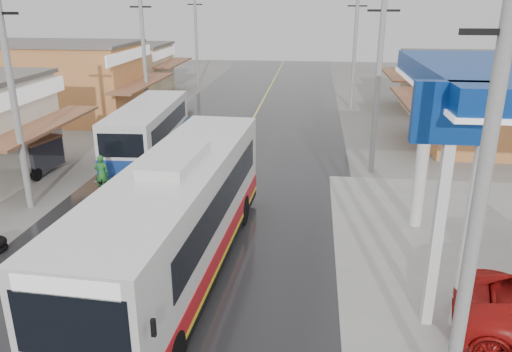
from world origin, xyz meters
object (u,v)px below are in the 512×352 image
(coach_bus, at_px, (180,218))
(tricycle_near, at_px, (37,154))
(cyclist, at_px, (105,184))
(second_bus, at_px, (149,131))

(coach_bus, bearing_deg, tricycle_near, 140.84)
(cyclist, xyz_separation_m, tricycle_near, (-4.38, 2.69, 0.34))
(cyclist, bearing_deg, second_bus, 76.16)
(tricycle_near, bearing_deg, second_bus, 41.53)
(coach_bus, xyz_separation_m, cyclist, (-4.71, 5.53, -1.20))
(second_bus, bearing_deg, cyclist, -95.28)
(cyclist, height_order, tricycle_near, cyclist)
(cyclist, distance_m, tricycle_near, 5.15)
(second_bus, distance_m, cyclist, 5.36)
(coach_bus, relative_size, cyclist, 6.34)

